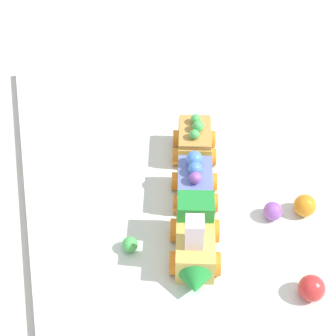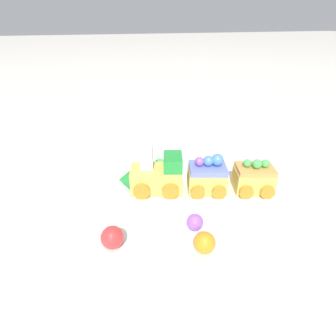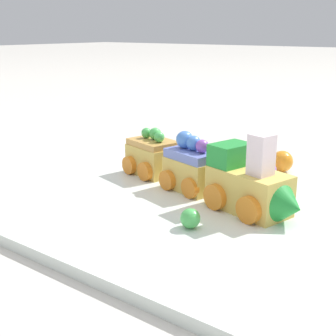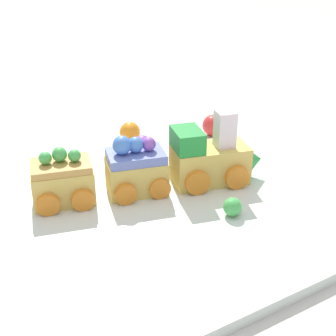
# 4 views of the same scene
# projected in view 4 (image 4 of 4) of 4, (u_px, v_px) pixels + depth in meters

# --- Properties ---
(ground_plane) EXTENTS (10.00, 10.00, 0.00)m
(ground_plane) POSITION_uv_depth(u_px,v_px,m) (160.00, 207.00, 0.54)
(ground_plane) COLOR beige
(display_board) EXTENTS (0.70, 0.39, 0.01)m
(display_board) POSITION_uv_depth(u_px,v_px,m) (160.00, 202.00, 0.54)
(display_board) COLOR silver
(display_board) RESTS_ON ground_plane
(cake_train_locomotive) EXTENTS (0.12, 0.08, 0.09)m
(cake_train_locomotive) POSITION_uv_depth(u_px,v_px,m) (214.00, 159.00, 0.56)
(cake_train_locomotive) COLOR #E0BC56
(cake_train_locomotive) RESTS_ON display_board
(cake_car_blueberry) EXTENTS (0.08, 0.07, 0.07)m
(cake_car_blueberry) POSITION_uv_depth(u_px,v_px,m) (136.00, 170.00, 0.54)
(cake_car_blueberry) COLOR #E0BC56
(cake_car_blueberry) RESTS_ON display_board
(cake_car_caramel) EXTENTS (0.08, 0.07, 0.06)m
(cake_car_caramel) POSITION_uv_depth(u_px,v_px,m) (63.00, 181.00, 0.52)
(cake_car_caramel) COLOR #E0BC56
(cake_car_caramel) RESTS_ON display_board
(gumball_red) EXTENTS (0.03, 0.03, 0.03)m
(gumball_red) POSITION_uv_depth(u_px,v_px,m) (213.00, 125.00, 0.69)
(gumball_red) COLOR red
(gumball_red) RESTS_ON display_board
(gumball_purple) EXTENTS (0.03, 0.03, 0.03)m
(gumball_purple) POSITION_uv_depth(u_px,v_px,m) (142.00, 144.00, 0.64)
(gumball_purple) COLOR #9956C6
(gumball_purple) RESTS_ON display_board
(gumball_green) EXTENTS (0.02, 0.02, 0.02)m
(gumball_green) POSITION_uv_depth(u_px,v_px,m) (233.00, 207.00, 0.50)
(gumball_green) COLOR #4CBC56
(gumball_green) RESTS_ON display_board
(gumball_orange) EXTENTS (0.03, 0.03, 0.03)m
(gumball_orange) POSITION_uv_depth(u_px,v_px,m) (130.00, 132.00, 0.67)
(gumball_orange) COLOR orange
(gumball_orange) RESTS_ON display_board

